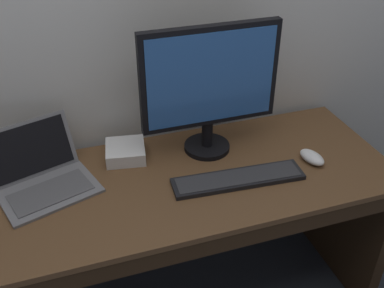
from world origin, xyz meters
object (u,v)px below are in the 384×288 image
object	(u,v)px
wired_keyboard	(238,179)
external_drive_box	(125,152)
external_monitor	(210,84)
computer_mouse	(312,157)
laptop_space_gray	(42,175)

from	to	relation	value
wired_keyboard	external_drive_box	bearing A→B (deg)	142.20
external_monitor	wired_keyboard	size ratio (longest dim) A/B	1.06
wired_keyboard	computer_mouse	size ratio (longest dim) A/B	4.33
external_monitor	external_drive_box	distance (m)	0.42
wired_keyboard	laptop_space_gray	bearing A→B (deg)	163.68
laptop_space_gray	wired_keyboard	xyz separation A→B (m)	(0.67, -0.20, -0.04)
laptop_space_gray	computer_mouse	distance (m)	1.00
laptop_space_gray	external_monitor	bearing A→B (deg)	1.84
external_drive_box	computer_mouse	bearing A→B (deg)	-20.67
wired_keyboard	external_drive_box	xyz separation A→B (m)	(-0.36, 0.28, 0.02)
external_monitor	wired_keyboard	xyz separation A→B (m)	(0.04, -0.22, -0.28)
external_drive_box	laptop_space_gray	bearing A→B (deg)	-165.67
wired_keyboard	computer_mouse	world-z (taller)	computer_mouse
laptop_space_gray	external_drive_box	xyz separation A→B (m)	(0.31, 0.08, -0.02)
computer_mouse	external_drive_box	xyz separation A→B (m)	(-0.67, 0.25, 0.01)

